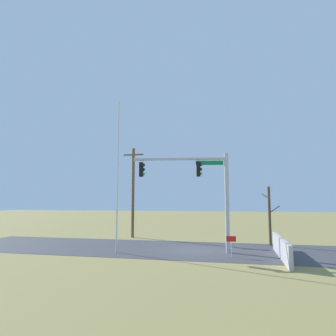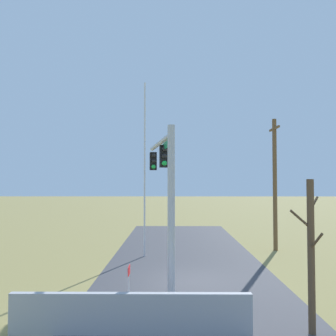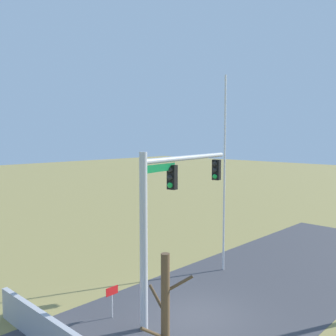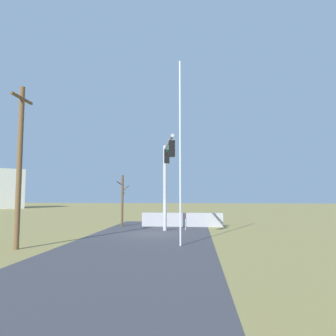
{
  "view_description": "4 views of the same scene",
  "coord_description": "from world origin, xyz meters",
  "px_view_note": "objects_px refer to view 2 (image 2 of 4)",
  "views": [
    {
      "loc": [
        2.79,
        -20.77,
        3.26
      ],
      "look_at": [
        -1.68,
        -1.43,
        5.44
      ],
      "focal_mm": 32.39,
      "sensor_mm": 36.0,
      "label": 1
    },
    {
      "loc": [
        15.0,
        -0.72,
        4.32
      ],
      "look_at": [
        -0.68,
        -0.86,
        4.89
      ],
      "focal_mm": 37.08,
      "sensor_mm": 36.0,
      "label": 2
    },
    {
      "loc": [
        10.94,
        9.0,
        6.99
      ],
      "look_at": [
        -0.5,
        -2.01,
        5.61
      ],
      "focal_mm": 40.58,
      "sensor_mm": 36.0,
      "label": 3
    },
    {
      "loc": [
        -21.73,
        -3.11,
        2.68
      ],
      "look_at": [
        -0.73,
        -1.2,
        4.46
      ],
      "focal_mm": 33.91,
      "sensor_mm": 36.0,
      "label": 4
    }
  ],
  "objects_px": {
    "flagpole": "(145,169)",
    "open_sign": "(129,275)",
    "bare_tree": "(311,254)",
    "signal_mast": "(165,178)",
    "utility_pole": "(275,182)"
  },
  "relations": [
    {
      "from": "flagpole",
      "to": "open_sign",
      "type": "relative_size",
      "value": 8.19
    },
    {
      "from": "flagpole",
      "to": "utility_pole",
      "type": "relative_size",
      "value": 1.22
    },
    {
      "from": "flagpole",
      "to": "bare_tree",
      "type": "xyz_separation_m",
      "value": [
        9.94,
        5.49,
        -2.75
      ]
    },
    {
      "from": "open_sign",
      "to": "utility_pole",
      "type": "bearing_deg",
      "value": 138.27
    },
    {
      "from": "bare_tree",
      "to": "flagpole",
      "type": "bearing_deg",
      "value": -151.09
    },
    {
      "from": "bare_tree",
      "to": "open_sign",
      "type": "distance_m",
      "value": 6.29
    },
    {
      "from": "signal_mast",
      "to": "open_sign",
      "type": "bearing_deg",
      "value": -34.32
    },
    {
      "from": "utility_pole",
      "to": "open_sign",
      "type": "relative_size",
      "value": 6.71
    },
    {
      "from": "flagpole",
      "to": "bare_tree",
      "type": "distance_m",
      "value": 11.69
    },
    {
      "from": "signal_mast",
      "to": "open_sign",
      "type": "xyz_separation_m",
      "value": [
        1.84,
        -1.26,
        -3.54
      ]
    },
    {
      "from": "bare_tree",
      "to": "open_sign",
      "type": "height_order",
      "value": "bare_tree"
    },
    {
      "from": "open_sign",
      "to": "bare_tree",
      "type": "bearing_deg",
      "value": 63.62
    },
    {
      "from": "flagpole",
      "to": "signal_mast",
      "type": "bearing_deg",
      "value": 13.06
    },
    {
      "from": "flagpole",
      "to": "open_sign",
      "type": "xyz_separation_m",
      "value": [
        7.22,
        -0.01,
        -4.09
      ]
    },
    {
      "from": "signal_mast",
      "to": "utility_pole",
      "type": "height_order",
      "value": "utility_pole"
    }
  ]
}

